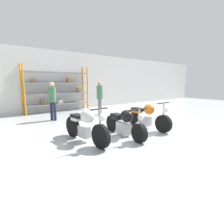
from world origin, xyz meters
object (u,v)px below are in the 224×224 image
object	(u,v)px
motorcycle_orange	(146,116)
person_near_rack	(52,98)
person_browsing	(100,95)
motorcycle_black	(124,123)
shelving_rack	(58,89)
motorcycle_white	(85,125)

from	to	relation	value
motorcycle_orange	person_near_rack	size ratio (longest dim) A/B	1.24
person_browsing	person_near_rack	xyz separation A→B (m)	(-2.43, 0.22, -0.03)
person_browsing	person_near_rack	distance (m)	2.44
motorcycle_black	person_near_rack	world-z (taller)	person_near_rack
shelving_rack	motorcycle_white	bearing A→B (deg)	-104.25
shelving_rack	person_near_rack	bearing A→B (deg)	-116.74
motorcycle_orange	person_browsing	distance (m)	3.40
motorcycle_black	person_browsing	bearing A→B (deg)	163.09
motorcycle_black	motorcycle_orange	bearing A→B (deg)	105.66
motorcycle_black	motorcycle_orange	world-z (taller)	motorcycle_orange
motorcycle_white	motorcycle_black	size ratio (longest dim) A/B	1.03
person_browsing	person_near_rack	size ratio (longest dim) A/B	1.02
motorcycle_white	motorcycle_orange	size ratio (longest dim) A/B	0.97
motorcycle_white	person_near_rack	world-z (taller)	person_near_rack
motorcycle_orange	person_browsing	size ratio (longest dim) A/B	1.22
shelving_rack	motorcycle_orange	distance (m)	6.02
shelving_rack	motorcycle_orange	bearing A→B (deg)	-79.06
person_browsing	motorcycle_black	bearing A→B (deg)	117.75
motorcycle_white	person_near_rack	bearing A→B (deg)	170.30
motorcycle_black	person_browsing	xyz separation A→B (m)	(1.50, 3.58, 0.63)
person_browsing	motorcycle_white	bearing A→B (deg)	100.51
shelving_rack	person_near_rack	xyz separation A→B (m)	(-1.15, -2.28, -0.32)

